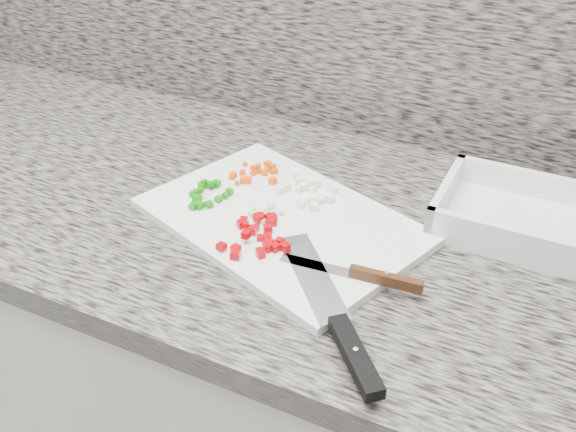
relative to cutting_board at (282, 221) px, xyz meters
name	(u,v)px	position (x,y,z in m)	size (l,w,h in m)	color
cabinet	(261,399)	(-0.07, 0.04, -0.48)	(3.92, 0.62, 0.86)	white
countertop	(254,212)	(-0.07, 0.04, -0.03)	(3.96, 0.64, 0.04)	#69655C
cutting_board	(282,221)	(0.00, 0.00, 0.00)	(0.40, 0.27, 0.01)	white
carrot_pile	(256,173)	(-0.09, 0.09, 0.01)	(0.08, 0.09, 0.01)	#E75005
onion_pile	(308,189)	(0.01, 0.08, 0.01)	(0.10, 0.09, 0.02)	white
green_pepper_pile	(206,193)	(-0.13, 0.00, 0.01)	(0.06, 0.08, 0.02)	#137C0B
red_pepper_pile	(259,234)	(-0.01, -0.06, 0.01)	(0.10, 0.12, 0.02)	#AA0209
garlic_pile	(262,211)	(-0.03, 0.00, 0.01)	(0.05, 0.05, 0.01)	beige
chef_knife	(339,325)	(0.17, -0.18, 0.01)	(0.23, 0.25, 0.02)	white
paring_knife	(367,276)	(0.16, -0.08, 0.01)	(0.19, 0.03, 0.02)	white
tray	(526,220)	(0.33, 0.14, 0.01)	(0.26, 0.19, 0.05)	silver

